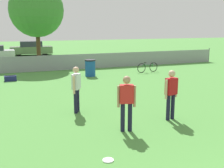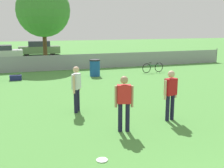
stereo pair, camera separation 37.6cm
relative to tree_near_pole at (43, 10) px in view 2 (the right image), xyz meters
The scene contains 11 objects.
fence_backline 4.77m from the tree_near_pole, 66.64° to the right, with size 26.24×0.07×1.21m.
tree_near_pole is the anchor object (origin of this frame).
player_thrower_red 15.41m from the tree_near_pole, 80.78° to the right, with size 0.54×0.31×1.68m.
player_defender_red 15.65m from the tree_near_pole, 87.78° to the right, with size 0.54×0.33×1.68m.
player_receiver_white 13.33m from the tree_near_pole, 91.38° to the right, with size 0.40×0.48×1.68m.
frisbee_disc 17.41m from the tree_near_pole, 91.99° to the right, with size 0.27×0.27×0.03m.
bicycle_sideline 9.56m from the tree_near_pole, 41.91° to the right, with size 1.64×0.44×0.70m.
trash_bin 7.34m from the tree_near_pole, 67.70° to the right, with size 0.67×0.67×1.05m.
gear_bag_sideline 7.40m from the tree_near_pole, 112.59° to the right, with size 0.67×0.37×0.32m.
parked_car_silver 8.15m from the tree_near_pole, 118.97° to the left, with size 4.02×1.87×1.30m.
parked_car_olive 9.66m from the tree_near_pole, 87.97° to the left, with size 4.44×1.88×1.51m.
Camera 2 is at (-3.56, -1.95, 3.09)m, focal length 45.00 mm.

